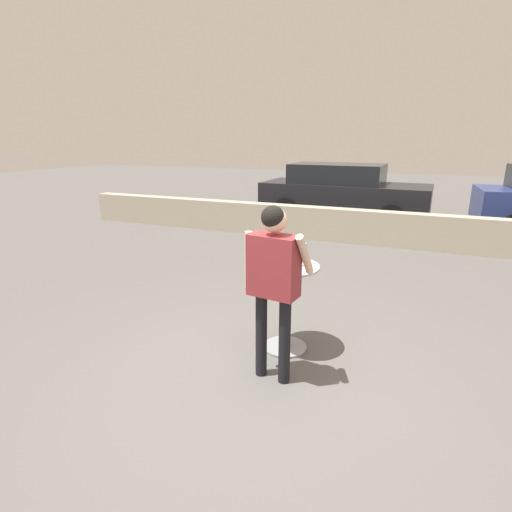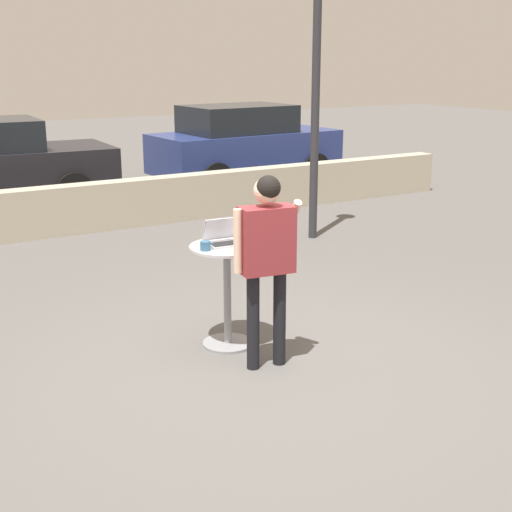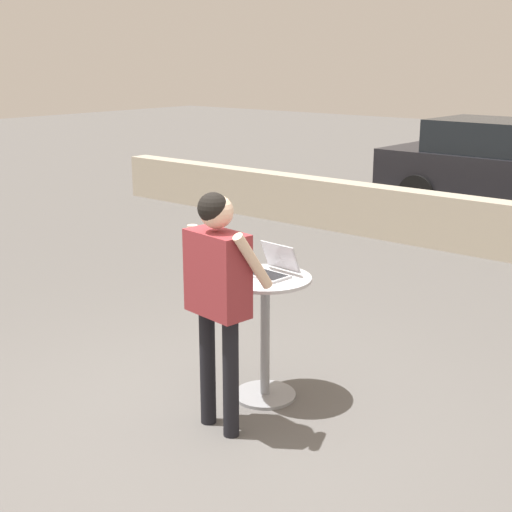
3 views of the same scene
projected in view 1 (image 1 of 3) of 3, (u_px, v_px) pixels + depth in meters
ground_plane at (264, 381)px, 3.80m from camera, size 50.00×50.00×0.00m
pavement_kerb at (359, 226)px, 8.74m from camera, size 14.30×0.35×0.74m
cafe_table at (286, 297)px, 4.24m from camera, size 0.68×0.68×0.96m
laptop at (290, 259)px, 4.18m from camera, size 0.35×0.32×0.23m
coffee_mug at (264, 260)px, 4.17m from camera, size 0.12×0.09×0.08m
standing_person at (273, 272)px, 3.56m from camera, size 0.62×0.35×1.68m
parked_car_near_street at (342, 191)px, 11.27m from camera, size 4.62×2.01×1.54m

